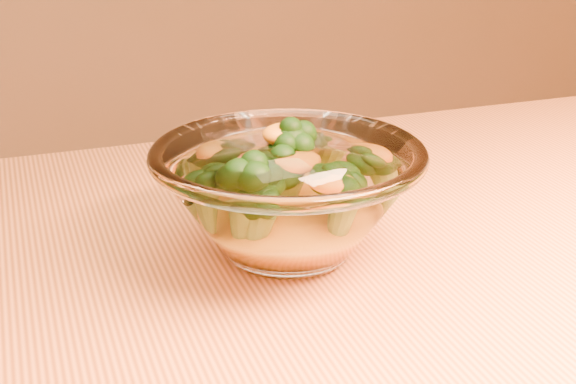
# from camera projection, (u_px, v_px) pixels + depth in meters

# --- Properties ---
(glass_bowl) EXTENTS (0.21, 0.21, 0.09)m
(glass_bowl) POSITION_uv_depth(u_px,v_px,m) (288.00, 197.00, 0.60)
(glass_bowl) COLOR white
(glass_bowl) RESTS_ON table
(cheese_sauce) EXTENTS (0.10, 0.10, 0.03)m
(cheese_sauce) POSITION_uv_depth(u_px,v_px,m) (288.00, 221.00, 0.61)
(cheese_sauce) COLOR #FF9D15
(cheese_sauce) RESTS_ON glass_bowl
(broccoli_heap) EXTENTS (0.14, 0.12, 0.07)m
(broccoli_heap) POSITION_uv_depth(u_px,v_px,m) (280.00, 180.00, 0.59)
(broccoli_heap) COLOR black
(broccoli_heap) RESTS_ON cheese_sauce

